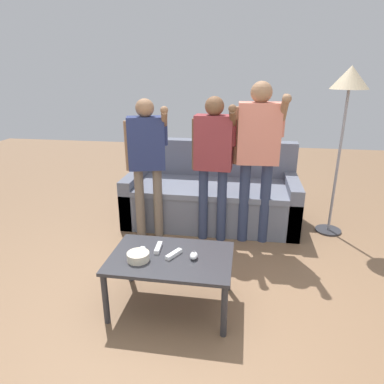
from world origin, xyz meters
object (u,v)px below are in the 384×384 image
Objects in this scene: game_remote_wand_near at (139,253)px; game_remote_wand_spare at (174,254)px; couch at (212,195)px; floor_lamp at (349,89)px; game_remote_nunchuk at (194,256)px; player_right at (258,146)px; coffee_table at (171,263)px; player_left at (147,154)px; player_center at (214,154)px; snack_bowl at (138,256)px; game_remote_wand_far at (158,248)px.

game_remote_wand_spare is (0.26, 0.02, -0.00)m from game_remote_wand_near.
game_remote_wand_spare is (-0.11, -1.65, 0.13)m from couch.
game_remote_wand_spare is (-1.45, -1.52, -1.10)m from floor_lamp.
game_remote_nunchuk is 1.38m from player_right.
floor_lamp is 2.37m from game_remote_wand_spare.
coffee_table is 0.62× the size of player_left.
game_remote_wand_near is (0.24, -1.11, -0.48)m from player_left.
coffee_table is at bearing -133.79° from floor_lamp.
couch is at bearing 96.50° from player_center.
couch is 22.24× the size of game_remote_nunchuk.
player_left reaches higher than game_remote_nunchuk.
floor_lamp is at bearing 16.71° from player_center.
coffee_table is 5.90× the size of game_remote_wand_near.
player_left reaches higher than game_remote_wand_spare.
coffee_table is 0.60× the size of player_center.
player_center reaches higher than game_remote_nunchuk.
game_remote_nunchuk reaches higher than game_remote_wand_spare.
snack_bowl is 1.83× the size of game_remote_nunchuk.
player_right is at bearing 54.11° from game_remote_wand_near.
couch is 1.72m from game_remote_wand_near.
game_remote_wand_far and game_remote_wand_spare have the same top height.
player_left reaches higher than game_remote_wand_near.
game_remote_wand_spare is at bearing -65.50° from player_left.
player_right is (1.10, 0.07, 0.10)m from player_left.
coffee_table is at bearing -94.52° from couch.
floor_lamp reaches higher than couch.
game_remote_wand_near is (-0.24, -0.01, 0.07)m from coffee_table.
game_remote_wand_spare is (-0.17, -1.14, -0.50)m from player_center.
player_left reaches higher than couch.
game_remote_wand_spare is at bearing -29.23° from game_remote_wand_far.
snack_bowl is at bearing -101.32° from couch.
couch is at bearing 81.10° from game_remote_wand_far.
game_remote_wand_far is at bearing -98.90° from couch.
snack_bowl is 0.26m from game_remote_wand_spare.
game_remote_wand_near is at bearing -179.11° from game_remote_nunchuk.
floor_lamp is 11.09× the size of game_remote_wand_far.
game_remote_nunchuk is at bearing -88.65° from couch.
game_remote_wand_far is 1.02× the size of game_remote_wand_spare.
snack_bowl reaches higher than game_remote_wand_near.
player_left is at bearing 114.50° from game_remote_wand_spare.
floor_lamp is at bearing 42.05° from game_remote_wand_near.
snack_bowl reaches higher than coffee_table.
game_remote_nunchuk is 2.28m from floor_lamp.
floor_lamp is at bearing 43.81° from snack_bowl.
snack_bowl is 0.20m from game_remote_wand_far.
game_remote_wand_near is 0.96× the size of game_remote_wand_far.
game_remote_wand_near is at bearing -142.53° from game_remote_wand_far.
couch is 1.79m from snack_bowl.
snack_bowl is 1.06× the size of game_remote_wand_near.
player_right is 1.43m from game_remote_wand_spare.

